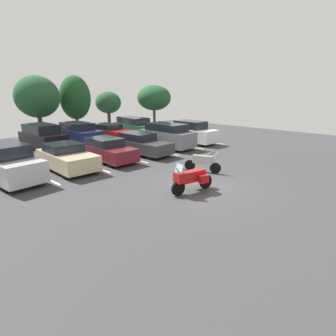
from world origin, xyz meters
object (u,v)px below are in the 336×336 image
object	(u,v)px
car_grey	(167,136)
car_white	(192,132)
motorcycle_second	(203,162)
car_silver	(8,163)
car_far_red	(108,132)
car_far_green	(134,127)
car_champagne	(67,158)
motorcycle_touring	(191,178)
car_far_navy	(79,134)
car_maroon	(107,150)
car_far_black	(43,137)
car_charcoal	(140,144)

from	to	relation	value
car_grey	car_white	size ratio (longest dim) A/B	1.04
motorcycle_second	car_silver	xyz separation A→B (m)	(-8.05, 6.07, 0.37)
car_far_red	car_far_green	world-z (taller)	car_far_green
car_silver	car_champagne	xyz separation A→B (m)	(3.02, -0.18, -0.20)
motorcycle_touring	car_far_navy	distance (m)	14.44
car_far_red	car_maroon	bearing A→B (deg)	-125.28
car_silver	car_far_black	xyz separation A→B (m)	(4.65, 6.84, 0.02)
motorcycle_second	car_far_black	distance (m)	13.36
car_white	car_far_black	world-z (taller)	car_far_black
car_grey	car_white	distance (m)	2.97
car_white	car_charcoal	bearing A→B (deg)	179.71
car_far_black	car_far_navy	world-z (taller)	car_far_black
motorcycle_touring	car_far_red	xyz separation A→B (m)	(5.44, 14.14, 0.06)
car_far_red	car_far_green	bearing A→B (deg)	-2.20
car_silver	car_white	world-z (taller)	car_white
motorcycle_touring	car_champagne	xyz separation A→B (m)	(-2.04, 7.48, 0.06)
motorcycle_touring	car_far_navy	xyz separation A→B (m)	(2.52, 14.22, 0.24)
car_far_black	car_far_red	distance (m)	5.85
car_far_red	car_white	bearing A→B (deg)	-58.14
car_grey	car_white	world-z (taller)	car_grey
car_far_navy	car_far_red	bearing A→B (deg)	-1.38
car_charcoal	motorcycle_second	bearing A→B (deg)	-96.01
motorcycle_touring	car_far_black	size ratio (longest dim) A/B	0.49
car_far_red	car_far_green	size ratio (longest dim) A/B	0.97
car_silver	car_far_red	bearing A→B (deg)	31.71
car_maroon	car_far_black	size ratio (longest dim) A/B	0.95
car_grey	car_far_green	bearing A→B (deg)	73.82
car_far_navy	car_far_green	world-z (taller)	car_far_green
car_white	car_far_black	distance (m)	12.06
car_grey	car_far_red	bearing A→B (deg)	99.66
car_maroon	car_white	bearing A→B (deg)	0.18
car_silver	car_far_red	distance (m)	12.33
car_white	car_far_navy	xyz separation A→B (m)	(-6.98, 6.60, -0.02)
car_white	car_far_red	size ratio (longest dim) A/B	0.87
motorcycle_touring	car_maroon	world-z (taller)	car_maroon
car_maroon	car_far_green	distance (m)	9.94
car_grey	car_far_navy	distance (m)	7.64
motorcycle_second	car_far_red	size ratio (longest dim) A/B	0.42
car_far_green	car_charcoal	bearing A→B (deg)	-126.54
car_grey	car_champagne	bearing A→B (deg)	-178.44
car_grey	car_white	xyz separation A→B (m)	(2.97, -0.10, -0.05)
motorcycle_touring	car_far_green	bearing A→B (deg)	59.20
car_silver	car_charcoal	world-z (taller)	car_silver
car_maroon	car_grey	bearing A→B (deg)	1.29
car_charcoal	car_grey	size ratio (longest dim) A/B	1.10
motorcycle_second	car_champagne	distance (m)	7.75
car_far_black	car_white	bearing A→B (deg)	-34.83
car_silver	car_maroon	size ratio (longest dim) A/B	1.03
motorcycle_touring	car_champagne	bearing A→B (deg)	105.23
car_silver	car_far_navy	xyz separation A→B (m)	(7.57, 6.55, -0.03)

